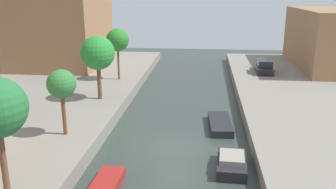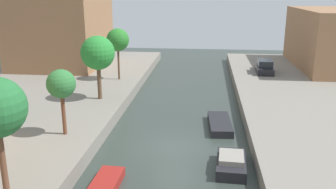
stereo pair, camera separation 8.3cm
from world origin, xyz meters
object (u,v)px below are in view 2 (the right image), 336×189
moored_boat_left_2 (106,183)px  moored_boat_right_2 (231,163)px  street_tree_3 (98,53)px  parked_car (264,67)px  street_tree_2 (61,85)px  street_tree_4 (118,40)px  moored_boat_right_3 (220,124)px

moored_boat_left_2 → moored_boat_right_2: (6.79, 2.77, 0.16)m
street_tree_3 → parked_car: bearing=37.7°
street_tree_2 → moored_boat_left_2: street_tree_2 is taller
street_tree_4 → parked_car: 17.04m
street_tree_3 → parked_car: size_ratio=1.16×
moored_boat_left_2 → moored_boat_right_3: (6.34, 9.55, 0.03)m
parked_car → moored_boat_right_2: 22.95m
street_tree_2 → parked_car: street_tree_2 is taller
street_tree_4 → moored_boat_right_2: bearing=-57.9°
parked_car → moored_boat_left_2: 27.80m
street_tree_2 → parked_car: bearing=52.1°
moored_boat_left_2 → moored_boat_right_2: bearing=22.1°
parked_car → street_tree_4: bearing=-162.2°
moored_boat_left_2 → moored_boat_right_3: bearing=56.4°
street_tree_3 → moored_boat_right_2: street_tree_3 is taller
street_tree_2 → parked_car: size_ratio=0.92×
street_tree_4 → moored_boat_left_2: 21.02m
moored_boat_right_2 → street_tree_2: bearing=169.9°
street_tree_3 → parked_car: street_tree_3 is taller
street_tree_4 → moored_boat_right_2: size_ratio=1.57×
moored_boat_left_2 → moored_boat_right_2: moored_boat_right_2 is taller
parked_car → moored_boat_left_2: parked_car is taller
parked_car → moored_boat_right_2: (-5.04, -22.36, -1.21)m
street_tree_3 → moored_boat_left_2: (4.03, -12.87, -4.77)m
street_tree_3 → moored_boat_left_2: size_ratio=1.80×
moored_boat_left_2 → moored_boat_right_3: size_ratio=0.67×
moored_boat_right_2 → moored_boat_right_3: (-0.45, 6.78, -0.13)m
parked_car → moored_boat_right_3: (-5.50, -15.57, -1.34)m
moored_boat_right_2 → street_tree_3: bearing=137.0°
street_tree_4 → street_tree_2: bearing=-90.0°
parked_car → moored_boat_left_2: bearing=-115.2°
street_tree_2 → street_tree_4: street_tree_4 is taller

